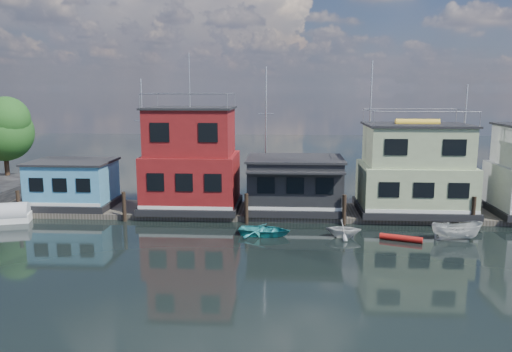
# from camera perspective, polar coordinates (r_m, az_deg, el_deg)

# --- Properties ---
(ground) EXTENTS (160.00, 160.00, 0.00)m
(ground) POSITION_cam_1_polar(r_m,az_deg,el_deg) (27.47, 5.77, -10.63)
(ground) COLOR black
(ground) RESTS_ON ground
(dock) EXTENTS (48.00, 5.00, 0.40)m
(dock) POSITION_cam_1_polar(r_m,az_deg,el_deg) (38.88, 5.14, -4.12)
(dock) COLOR #595147
(dock) RESTS_ON ground
(houseboat_blue) EXTENTS (6.40, 4.90, 3.66)m
(houseboat_blue) POSITION_cam_1_polar(r_m,az_deg,el_deg) (41.98, -20.19, -0.85)
(houseboat_blue) COLOR black
(houseboat_blue) RESTS_ON dock
(houseboat_red) EXTENTS (7.40, 5.90, 11.86)m
(houseboat_red) POSITION_cam_1_polar(r_m,az_deg,el_deg) (38.82, -7.42, 1.69)
(houseboat_red) COLOR black
(houseboat_red) RESTS_ON dock
(houseboat_dark) EXTENTS (7.40, 6.10, 4.06)m
(houseboat_dark) POSITION_cam_1_polar(r_m,az_deg,el_deg) (38.37, 4.45, -0.91)
(houseboat_dark) COLOR black
(houseboat_dark) RESTS_ON dock
(houseboat_green) EXTENTS (8.40, 5.90, 7.03)m
(houseboat_green) POSITION_cam_1_polar(r_m,az_deg,el_deg) (39.37, 17.68, 0.60)
(houseboat_green) COLOR black
(houseboat_green) RESTS_ON dock
(pilings) EXTENTS (42.28, 0.28, 2.20)m
(pilings) POSITION_cam_1_polar(r_m,az_deg,el_deg) (35.94, 4.74, -3.81)
(pilings) COLOR #2D2116
(pilings) RESTS_ON ground
(background_masts) EXTENTS (36.40, 0.16, 12.00)m
(background_masts) POSITION_cam_1_polar(r_m,az_deg,el_deg) (44.28, 11.24, 4.48)
(background_masts) COLOR silver
(background_masts) RESTS_ON ground
(dinghy_white) EXTENTS (2.49, 2.20, 1.21)m
(dinghy_white) POSITION_cam_1_polar(r_m,az_deg,el_deg) (33.29, 9.95, -5.93)
(dinghy_white) COLOR silver
(dinghy_white) RESTS_ON ground
(tarp_runabout) EXTENTS (4.06, 2.53, 1.54)m
(tarp_runabout) POSITION_cam_1_polar(r_m,az_deg,el_deg) (40.81, -27.02, -3.98)
(tarp_runabout) COLOR white
(tarp_runabout) RESTS_ON ground
(red_kayak) EXTENTS (2.64, 1.26, 0.39)m
(red_kayak) POSITION_cam_1_polar(r_m,az_deg,el_deg) (33.47, 16.23, -6.83)
(red_kayak) COLOR #B31713
(red_kayak) RESTS_ON ground
(motorboat) EXTENTS (3.23, 1.23, 1.24)m
(motorboat) POSITION_cam_1_polar(r_m,az_deg,el_deg) (34.73, 21.95, -5.82)
(motorboat) COLOR silver
(motorboat) RESTS_ON ground
(dinghy_teal) EXTENTS (3.73, 2.89, 0.71)m
(dinghy_teal) POSITION_cam_1_polar(r_m,az_deg,el_deg) (33.29, 0.99, -6.23)
(dinghy_teal) COLOR teal
(dinghy_teal) RESTS_ON ground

